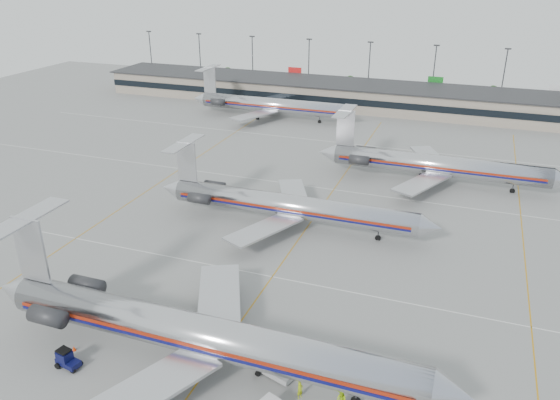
% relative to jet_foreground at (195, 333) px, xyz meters
% --- Properties ---
extents(ground, '(260.00, 260.00, 0.00)m').
position_rel_jet_foreground_xyz_m(ground, '(1.25, 7.54, -3.75)').
color(ground, gray).
rests_on(ground, ground).
extents(apron_markings, '(160.00, 0.15, 0.02)m').
position_rel_jet_foreground_xyz_m(apron_markings, '(1.25, 17.54, -3.74)').
color(apron_markings, silver).
rests_on(apron_markings, ground).
extents(terminal, '(162.00, 17.00, 6.25)m').
position_rel_jet_foreground_xyz_m(terminal, '(1.25, 105.51, -0.60)').
color(terminal, gray).
rests_on(terminal, ground).
extents(light_mast_row, '(163.60, 0.40, 15.28)m').
position_rel_jet_foreground_xyz_m(light_mast_row, '(1.25, 119.54, 4.83)').
color(light_mast_row, '#38383D').
rests_on(light_mast_row, ground).
extents(jet_foreground, '(49.43, 29.11, 12.94)m').
position_rel_jet_foreground_xyz_m(jet_foreground, '(0.00, 0.00, 0.00)').
color(jet_foreground, silver).
rests_on(jet_foreground, ground).
extents(jet_second_row, '(43.17, 25.42, 11.30)m').
position_rel_jet_foreground_xyz_m(jet_second_row, '(-1.96, 31.79, -0.48)').
color(jet_second_row, silver).
rests_on(jet_second_row, ground).
extents(jet_third_row, '(43.28, 26.62, 11.83)m').
position_rel_jet_foreground_xyz_m(jet_third_row, '(16.68, 56.59, -0.32)').
color(jet_third_row, silver).
rests_on(jet_third_row, ground).
extents(jet_back_row, '(42.85, 26.36, 11.72)m').
position_rel_jet_foreground_xyz_m(jet_back_row, '(-26.09, 86.85, -0.35)').
color(jet_back_row, silver).
rests_on(jet_back_row, ground).
extents(tug_left, '(2.64, 1.68, 2.00)m').
position_rel_jet_foreground_xyz_m(tug_left, '(-11.70, -4.71, -2.84)').
color(tug_left, '#0A0C38').
rests_on(tug_left, ground).
extents(belt_loader, '(4.86, 2.58, 2.48)m').
position_rel_jet_foreground_xyz_m(belt_loader, '(7.76, 1.04, -3.09)').
color(belt_loader, '#A3A3A3').
rests_on(belt_loader, ground).
extents(ramp_worker_near, '(0.66, 0.74, 1.71)m').
position_rel_jet_foreground_xyz_m(ramp_worker_near, '(10.88, -0.84, -2.90)').
color(ramp_worker_near, '#B1CA13').
rests_on(ramp_worker_near, ground).
extents(ramp_worker_far, '(1.18, 1.09, 1.95)m').
position_rel_jet_foreground_xyz_m(ramp_worker_far, '(14.73, -0.90, -2.78)').
color(ramp_worker_far, '#BCEA16').
rests_on(ramp_worker_far, ground).
extents(cone_left, '(0.41, 0.41, 0.55)m').
position_rel_jet_foreground_xyz_m(cone_left, '(-12.75, -2.51, -3.48)').
color(cone_left, '#FC3A08').
rests_on(cone_left, ground).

